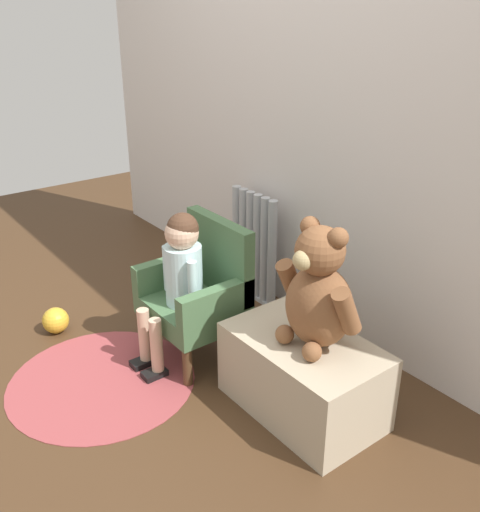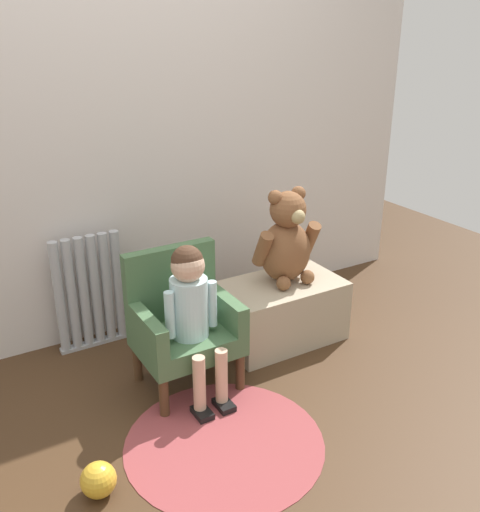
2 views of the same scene
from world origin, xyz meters
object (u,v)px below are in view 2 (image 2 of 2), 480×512
low_bench (281,311)px  floor_rug (224,443)px  child_armchair (182,321)px  large_teddy_bear (286,241)px  child_figure (191,301)px  toy_ball (98,480)px  radiator (90,293)px

low_bench → floor_rug: low_bench is taller
child_armchair → large_teddy_bear: large_teddy_bear is taller
child_armchair → child_figure: bearing=-90.0°
child_armchair → child_figure: child_figure is taller
large_teddy_bear → floor_rug: bearing=-139.8°
child_armchair → low_bench: (0.62, 0.08, -0.15)m
child_figure → toy_ball: (-0.59, -0.39, -0.40)m
radiator → large_teddy_bear: bearing=-25.1°
toy_ball → radiator: bearing=73.4°
floor_rug → toy_ball: bearing=-179.7°
child_armchair → toy_ball: (-0.59, -0.50, -0.25)m
low_bench → child_armchair: bearing=-172.3°
radiator → child_figure: 0.72m
floor_rug → low_bench: bearing=40.7°
toy_ball → low_bench: bearing=26.0°
child_armchair → toy_ball: 0.81m
floor_rug → toy_ball: 0.53m
child_armchair → low_bench: size_ratio=1.01×
radiator → toy_ball: size_ratio=4.64×
large_teddy_bear → child_armchair: bearing=-171.0°
large_teddy_bear → toy_ball: large_teddy_bear is taller
child_armchair → large_teddy_bear: (0.66, 0.10, 0.23)m
low_bench → large_teddy_bear: large_teddy_bear is taller
child_figure → low_bench: bearing=17.3°
radiator → low_bench: (0.89, -0.46, -0.14)m
floor_rug → child_armchair: bearing=83.4°
large_teddy_bear → radiator: bearing=154.9°
child_armchair → child_figure: 0.18m
low_bench → toy_ball: bearing=-154.0°
radiator → low_bench: size_ratio=0.96×
child_figure → floor_rug: (-0.06, -0.39, -0.47)m
radiator → large_teddy_bear: 1.06m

